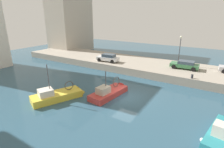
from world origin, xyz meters
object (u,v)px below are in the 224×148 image
object	(u,v)px
mooring_bollard_north	(192,76)
fishing_boat_teal	(224,135)
parked_car_white	(108,58)
fishing_boat_yellow	(60,98)
parked_car_green	(185,65)
fishing_boat_red	(111,94)
quay_streetlamp	(180,46)

from	to	relation	value
mooring_bollard_north	fishing_boat_teal	bearing A→B (deg)	-157.24
fishing_boat_teal	mooring_bollard_north	world-z (taller)	fishing_boat_teal
parked_car_white	mooring_bollard_north	size ratio (longest dim) A/B	7.31
fishing_boat_yellow	fishing_boat_teal	bearing A→B (deg)	-82.01
fishing_boat_teal	mooring_bollard_north	distance (m)	10.41
parked_car_green	parked_car_white	bearing A→B (deg)	101.95
fishing_boat_teal	parked_car_green	size ratio (longest dim) A/B	1.47
mooring_bollard_north	parked_car_white	bearing A→B (deg)	83.86
fishing_boat_red	parked_car_white	size ratio (longest dim) A/B	1.54
fishing_boat_teal	quay_streetlamp	xyz separation A→B (m)	(15.16, 7.06, 4.33)
parked_car_green	mooring_bollard_north	bearing A→B (deg)	-157.55
fishing_boat_red	mooring_bollard_north	xyz separation A→B (m)	(7.81, -7.81, 1.36)
parked_car_white	mooring_bollard_north	xyz separation A→B (m)	(-1.54, -14.28, -0.43)
fishing_boat_red	fishing_boat_teal	distance (m)	11.92
fishing_boat_teal	fishing_boat_yellow	distance (m)	16.39
mooring_bollard_north	parked_car_green	bearing A→B (deg)	22.45
fishing_boat_yellow	parked_car_white	distance (m)	13.60
fishing_boat_yellow	parked_car_white	xyz separation A→B (m)	(13.33, 2.04, 1.80)
parked_car_green	mooring_bollard_north	size ratio (longest dim) A/B	7.66
fishing_boat_teal	mooring_bollard_north	xyz separation A→B (m)	(9.51, 3.99, 1.35)
fishing_boat_red	quay_streetlamp	distance (m)	14.92
parked_car_green	quay_streetlamp	bearing A→B (deg)	42.50
parked_car_green	fishing_boat_teal	bearing A→B (deg)	-157.33
fishing_boat_red	parked_car_white	world-z (taller)	fishing_boat_red
fishing_boat_teal	quay_streetlamp	world-z (taller)	quay_streetlamp
fishing_boat_teal	mooring_bollard_north	size ratio (longest dim) A/B	11.24
quay_streetlamp	mooring_bollard_north	bearing A→B (deg)	-151.49
fishing_boat_red	fishing_boat_yellow	size ratio (longest dim) A/B	0.95
parked_car_white	quay_streetlamp	world-z (taller)	quay_streetlamp
fishing_boat_red	fishing_boat_teal	bearing A→B (deg)	-98.20
parked_car_green	mooring_bollard_north	world-z (taller)	parked_car_green
quay_streetlamp	fishing_boat_yellow	bearing A→B (deg)	152.26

